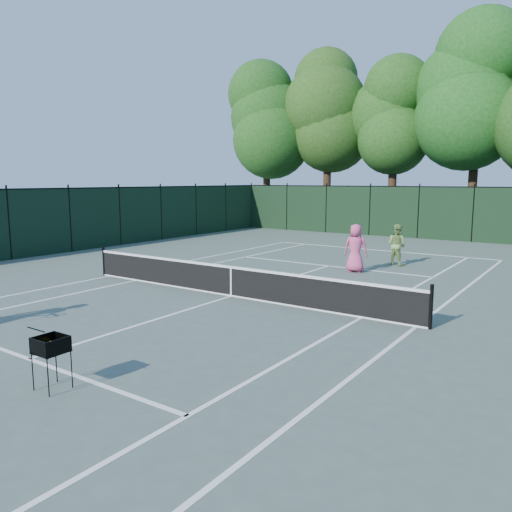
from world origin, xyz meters
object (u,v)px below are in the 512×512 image
Objects in this scene: player_pink at (356,248)px; ball_hopper at (51,345)px; loose_ball_near_cart at (57,337)px; player_green at (397,245)px; loose_ball_midcourt at (56,345)px.

player_pink is 2.01× the size of ball_hopper.
loose_ball_near_cart is (-2.11, -11.10, -0.87)m from player_pink.
player_pink is 2.49m from player_green.
ball_hopper is 2.95m from loose_ball_near_cart.
player_green is at bearing 80.34° from loose_ball_midcourt.
player_green reaches higher than loose_ball_midcourt.
loose_ball_near_cart is (-2.86, -13.48, -0.80)m from player_green.
loose_ball_midcourt is at bearing 96.56° from player_green.
loose_ball_midcourt is (-1.85, 1.27, -0.72)m from ball_hopper.
loose_ball_near_cart is 0.62m from loose_ball_midcourt.
loose_ball_near_cart is at bearing 94.26° from player_green.
loose_ball_midcourt is (-2.36, -13.85, -0.80)m from player_green.
player_green is 14.07m from loose_ball_midcourt.
ball_hopper reaches higher than loose_ball_near_cart.
player_pink is 1.09× the size of player_green.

